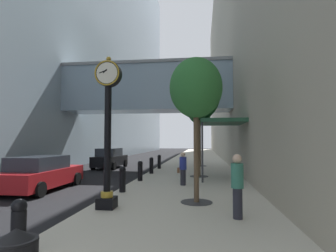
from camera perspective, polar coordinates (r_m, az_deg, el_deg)
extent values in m
plane|color=black|center=(28.86, -0.12, -7.68)|extent=(110.00, 110.00, 0.00)
cube|color=beige|center=(31.62, 6.04, -7.15)|extent=(6.01, 80.00, 0.14)
cube|color=#93A8B7|center=(39.36, -18.99, 23.20)|extent=(9.00, 80.00, 39.29)
cube|color=#849EB2|center=(22.95, -4.32, 7.63)|extent=(14.30, 3.20, 3.67)
cube|color=gray|center=(23.39, -4.30, 12.35)|extent=(14.30, 3.40, 0.24)
cube|color=#A89E89|center=(34.61, 19.08, 18.21)|extent=(9.00, 80.00, 29.58)
cube|color=black|center=(9.08, -12.77, -15.49)|extent=(0.55, 0.55, 0.35)
cylinder|color=gold|center=(9.03, -12.75, -13.84)|extent=(0.39, 0.38, 0.18)
cylinder|color=black|center=(8.87, -12.61, -2.58)|extent=(0.22, 0.22, 3.35)
cylinder|color=black|center=(9.13, -12.45, 10.67)|extent=(0.84, 0.28, 0.84)
torus|color=gold|center=(8.99, -12.79, 10.89)|extent=(0.82, 0.05, 0.82)
cylinder|color=silver|center=(8.99, -12.78, 10.88)|extent=(0.69, 0.01, 0.69)
cylinder|color=silver|center=(9.27, -12.13, 10.45)|extent=(0.69, 0.01, 0.69)
sphere|color=gold|center=(9.26, -12.41, 13.62)|extent=(0.16, 0.16, 0.16)
cube|color=black|center=(9.02, -13.15, 11.23)|extent=(0.14, 0.01, 0.14)
cube|color=black|center=(9.04, -13.54, 11.09)|extent=(0.26, 0.01, 0.11)
cylinder|color=black|center=(5.93, -29.03, -19.37)|extent=(0.26, 0.26, 0.86)
sphere|color=black|center=(5.80, -28.89, -14.62)|extent=(0.28, 0.28, 0.28)
cylinder|color=black|center=(11.65, -9.58, -11.49)|extent=(0.26, 0.26, 0.86)
sphere|color=black|center=(11.59, -9.55, -9.04)|extent=(0.28, 0.28, 0.28)
cylinder|color=black|center=(14.74, -5.90, -9.76)|extent=(0.26, 0.26, 0.86)
sphere|color=black|center=(14.69, -5.89, -7.82)|extent=(0.28, 0.28, 0.28)
cylinder|color=black|center=(17.86, -3.52, -8.62)|extent=(0.26, 0.26, 0.86)
sphere|color=black|center=(17.82, -3.52, -7.01)|extent=(0.28, 0.28, 0.28)
cylinder|color=black|center=(21.02, -1.87, -7.80)|extent=(0.26, 0.26, 0.86)
sphere|color=black|center=(20.99, -1.87, -6.44)|extent=(0.28, 0.28, 0.28)
cylinder|color=#333335|center=(9.75, 6.03, -15.67)|extent=(1.10, 1.10, 0.02)
cylinder|color=brown|center=(9.53, 5.98, -5.97)|extent=(0.18, 0.18, 3.31)
ellipsoid|color=#2D7033|center=(9.71, 5.89, 8.04)|extent=(1.87, 1.87, 2.15)
cylinder|color=#333335|center=(16.54, 6.56, -10.50)|extent=(1.10, 1.10, 0.02)
cylinder|color=brown|center=(16.40, 6.52, -3.75)|extent=(0.18, 0.18, 3.91)
ellipsoid|color=#23602D|center=(16.63, 6.45, 6.41)|extent=(2.60, 2.60, 2.99)
cylinder|color=#333335|center=(23.37, 6.77, -8.35)|extent=(1.10, 1.10, 0.02)
cylinder|color=#4C3D2D|center=(23.28, 6.74, -3.48)|extent=(0.18, 0.18, 3.99)
ellipsoid|color=#23602D|center=(23.43, 6.70, 3.36)|extent=(2.12, 2.12, 2.43)
cone|color=black|center=(4.03, -29.44, -19.39)|extent=(0.53, 0.53, 0.16)
cylinder|color=#23232D|center=(13.25, 3.19, -10.76)|extent=(0.28, 0.28, 0.75)
cylinder|color=navy|center=(13.18, 3.18, -7.85)|extent=(0.36, 0.36, 0.60)
sphere|color=beige|center=(13.15, 3.17, -6.04)|extent=(0.23, 0.23, 0.23)
cube|color=brown|center=(13.22, 2.22, -9.32)|extent=(0.13, 0.21, 0.24)
cylinder|color=#23232D|center=(7.93, 14.48, -15.51)|extent=(0.27, 0.27, 0.83)
cylinder|color=#337560|center=(7.80, 14.40, -10.11)|extent=(0.35, 0.35, 0.67)
sphere|color=beige|center=(7.76, 14.35, -6.71)|extent=(0.25, 0.25, 0.25)
cube|color=#235138|center=(15.73, 11.30, 0.80)|extent=(2.40, 3.60, 0.20)
cylinder|color=#333338|center=(14.07, 7.25, -5.29)|extent=(0.10, 0.10, 3.20)
cylinder|color=#333338|center=(17.26, 7.26, -4.89)|extent=(0.10, 0.10, 3.20)
cube|color=#AD191E|center=(13.99, -25.11, -9.73)|extent=(1.92, 4.65, 0.75)
cube|color=#282D38|center=(13.73, -25.57, -7.07)|extent=(1.68, 2.60, 0.61)
cylinder|color=black|center=(15.85, -24.95, -9.93)|extent=(0.22, 0.64, 0.64)
cylinder|color=black|center=(14.93, -18.69, -10.50)|extent=(0.22, 0.64, 0.64)
cylinder|color=black|center=(12.20, -25.39, -12.04)|extent=(0.22, 0.64, 0.64)
cube|color=black|center=(23.30, -12.11, -7.15)|extent=(1.85, 4.27, 0.80)
cube|color=#282D38|center=(23.06, -12.28, -5.42)|extent=(1.59, 2.41, 0.66)
cylinder|color=black|center=(24.96, -12.77, -7.57)|extent=(0.24, 0.65, 0.64)
cylinder|color=black|center=(24.38, -8.99, -7.72)|extent=(0.24, 0.65, 0.64)
cylinder|color=black|center=(22.34, -15.54, -8.06)|extent=(0.24, 0.65, 0.64)
cylinder|color=black|center=(21.68, -11.37, -8.27)|extent=(0.24, 0.65, 0.64)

